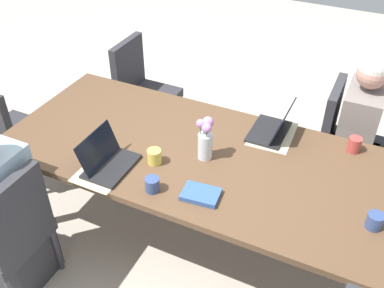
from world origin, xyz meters
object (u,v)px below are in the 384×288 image
at_px(chair_head_right_left_far, 5,130).
at_px(book_red_cover, 201,194).
at_px(person_near_left_mid, 353,142).
at_px(coffee_mug_centre_left, 354,145).
at_px(chair_far_left_near, 9,230).
at_px(laptop_near_left_mid, 273,128).
at_px(flower_vase, 205,139).
at_px(laptop_far_left_near, 107,161).
at_px(dining_table, 192,159).
at_px(person_far_left_near, 5,216).
at_px(chair_near_left_mid, 343,138).
at_px(coffee_mug_near_left, 375,221).
at_px(coffee_mug_near_right, 152,184).
at_px(coffee_mug_centre_right, 154,157).
at_px(chair_near_right_near, 141,87).

xyz_separation_m(chair_head_right_left_far, book_red_cover, (-1.71, 0.24, 0.26)).
bearing_deg(person_near_left_mid, coffee_mug_centre_left, 92.04).
xyz_separation_m(chair_far_left_near, laptop_near_left_mid, (-1.15, -1.20, 0.29)).
height_order(flower_vase, laptop_near_left_mid, flower_vase).
height_order(chair_head_right_left_far, laptop_far_left_near, laptop_far_left_near).
xyz_separation_m(dining_table, coffee_mug_centre_left, (-0.88, -0.42, 0.11)).
distance_m(person_far_left_near, chair_near_left_mid, 2.32).
xyz_separation_m(person_far_left_near, person_near_left_mid, (-1.70, -1.60, 0.00)).
distance_m(dining_table, chair_near_left_mid, 1.21).
bearing_deg(chair_far_left_near, coffee_mug_near_left, -160.30).
xyz_separation_m(dining_table, coffee_mug_near_right, (0.04, 0.41, 0.11)).
xyz_separation_m(chair_far_left_near, coffee_mug_near_left, (-1.83, -0.66, 0.29)).
distance_m(chair_head_right_left_far, coffee_mug_centre_right, 1.38).
distance_m(chair_far_left_near, coffee_mug_centre_left, 2.08).
bearing_deg(book_red_cover, person_far_left_near, 16.18).
height_order(dining_table, laptop_far_left_near, laptop_far_left_near).
height_order(chair_near_left_mid, book_red_cover, chair_near_left_mid).
height_order(laptop_near_left_mid, coffee_mug_centre_right, laptop_near_left_mid).
distance_m(chair_far_left_near, chair_near_right_near, 1.72).
bearing_deg(coffee_mug_near_left, dining_table, -8.80).
distance_m(laptop_far_left_near, coffee_mug_near_left, 1.46).
xyz_separation_m(person_far_left_near, flower_vase, (-0.93, -0.74, 0.35)).
bearing_deg(coffee_mug_centre_left, coffee_mug_centre_right, 30.85).
relative_size(coffee_mug_near_left, coffee_mug_centre_right, 0.93).
relative_size(flower_vase, coffee_mug_near_left, 3.31).
bearing_deg(flower_vase, person_near_left_mid, -132.00).
bearing_deg(coffee_mug_centre_left, laptop_near_left_mid, 5.09).
distance_m(coffee_mug_near_right, book_red_cover, 0.27).
height_order(laptop_far_left_near, book_red_cover, laptop_far_left_near).
distance_m(chair_head_right_left_far, chair_near_right_near, 1.15).
bearing_deg(coffee_mug_centre_left, coffee_mug_near_right, 41.69).
distance_m(chair_head_right_left_far, coffee_mug_centre_left, 2.45).
bearing_deg(coffee_mug_near_left, coffee_mug_near_right, 12.10).
distance_m(chair_far_left_near, laptop_near_left_mid, 1.69).
bearing_deg(chair_near_right_near, dining_table, 135.56).
xyz_separation_m(flower_vase, laptop_near_left_mid, (-0.29, -0.40, -0.09)).
distance_m(dining_table, coffee_mug_near_left, 1.09).
relative_size(dining_table, chair_near_left_mid, 2.60).
distance_m(chair_far_left_near, coffee_mug_centre_right, 0.92).
bearing_deg(chair_far_left_near, coffee_mug_centre_left, -142.91).
bearing_deg(person_near_left_mid, chair_near_right_near, -1.88).
bearing_deg(coffee_mug_near_left, laptop_near_left_mid, -38.31).
bearing_deg(book_red_cover, coffee_mug_near_right, 8.91).
bearing_deg(book_red_cover, chair_head_right_left_far, -14.01).
xyz_separation_m(person_near_left_mid, flower_vase, (0.77, 0.86, 0.35)).
height_order(chair_head_right_left_far, book_red_cover, chair_head_right_left_far).
height_order(chair_near_left_mid, coffee_mug_near_right, chair_near_left_mid).
distance_m(chair_near_left_mid, coffee_mug_centre_right, 1.47).
xyz_separation_m(dining_table, chair_head_right_left_far, (1.50, 0.09, -0.18)).
bearing_deg(person_far_left_near, laptop_near_left_mid, -137.08).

